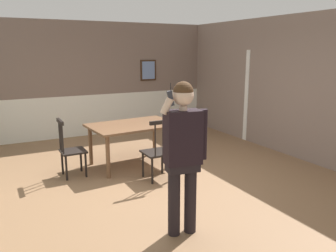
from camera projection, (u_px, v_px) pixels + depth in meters
ground_plane at (158, 180)px, 5.64m from camera, size 7.97×7.97×0.00m
room_back_partition at (94, 81)px, 8.49m from camera, size 6.08×0.17×2.78m
room_right_partition at (297, 87)px, 6.72m from camera, size 0.13×7.25×2.78m
dining_table at (133, 129)px, 6.30m from camera, size 1.65×1.16×0.77m
chair_near_window at (71, 150)px, 5.74m from camera, size 0.41×0.41×0.99m
chair_by_doorway at (158, 151)px, 5.59m from camera, size 0.46×0.46×1.03m
person_figure at (183, 148)px, 3.81m from camera, size 0.56×0.28×1.77m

